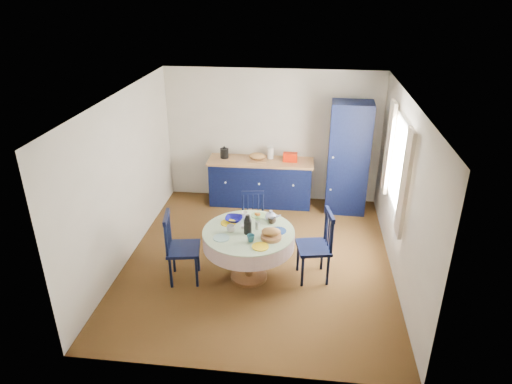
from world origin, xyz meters
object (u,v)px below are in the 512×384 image
mug_a (231,229)px  mug_b (251,238)px  kitchen_counter (261,181)px  mug_c (272,220)px  pantry_cabinet (348,158)px  cobalt_bowl (234,219)px  chair_left (180,247)px  chair_far (253,219)px  dining_table (249,239)px  mug_d (245,215)px  chair_right (317,246)px

mug_a → mug_b: (0.31, -0.23, 0.00)m
kitchen_counter → mug_c: (0.40, -2.19, 0.37)m
pantry_cabinet → cobalt_bowl: bearing=-128.0°
chair_left → cobalt_bowl: (0.70, 0.41, 0.27)m
pantry_cabinet → chair_far: pantry_cabinet is taller
dining_table → cobalt_bowl: size_ratio=5.18×
kitchen_counter → pantry_cabinet: bearing=-4.8°
mug_a → mug_d: bearing=71.9°
dining_table → mug_c: bearing=41.5°
dining_table → mug_d: dining_table is taller
chair_right → mug_a: size_ratio=8.90×
kitchen_counter → chair_right: (1.05, -2.33, 0.08)m
pantry_cabinet → mug_c: (-1.18, -2.08, -0.20)m
pantry_cabinet → mug_b: bearing=-116.7°
mug_c → mug_b: bearing=-114.3°
pantry_cabinet → cobalt_bowl: 2.71m
chair_left → mug_b: (1.01, -0.12, 0.29)m
chair_far → mug_d: size_ratio=8.63×
mug_a → mug_c: (0.54, 0.30, -0.00)m
mug_a → kitchen_counter: bearing=86.7°
chair_left → chair_right: chair_right is taller
chair_far → mug_d: bearing=-105.6°
kitchen_counter → chair_right: 2.55m
kitchen_counter → mug_b: bearing=-87.3°
kitchen_counter → cobalt_bowl: (-0.15, -2.18, 0.35)m
chair_left → mug_c: 1.34m
chair_right → mug_a: chair_right is taller
mug_b → dining_table: bearing=101.8°
mug_b → mug_d: (-0.17, 0.64, -0.00)m
chair_left → chair_right: 1.91m
mug_b → cobalt_bowl: size_ratio=0.43×
mug_d → mug_a: bearing=-108.1°
pantry_cabinet → mug_c: size_ratio=17.81×
kitchen_counter → chair_far: kitchen_counter is taller
mug_d → pantry_cabinet: bearing=51.0°
dining_table → kitchen_counter: bearing=92.6°
chair_far → dining_table: bearing=-96.4°
kitchen_counter → cobalt_bowl: size_ratio=7.96×
pantry_cabinet → chair_right: size_ratio=1.94×
pantry_cabinet → chair_right: (-0.54, -2.22, -0.49)m
chair_left → kitchen_counter: bearing=-28.0°
mug_a → mug_c: mug_a is taller
chair_far → mug_d: (-0.06, -0.58, 0.37)m
mug_a → mug_d: mug_d is taller
mug_d → chair_far: bearing=84.5°
chair_far → mug_b: bearing=-94.6°
chair_far → mug_c: (0.35, -0.69, 0.37)m
kitchen_counter → mug_d: (-0.01, -2.08, 0.37)m
mug_a → cobalt_bowl: (-0.01, 0.31, -0.02)m
dining_table → cobalt_bowl: bearing=134.1°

